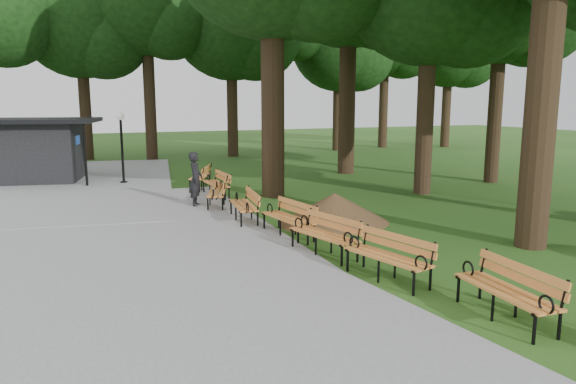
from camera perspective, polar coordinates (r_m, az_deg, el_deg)
name	(u,v)px	position (r m, az deg, el deg)	size (l,w,h in m)	color
ground	(346,269)	(10.54, 6.31, -8.35)	(100.00, 100.00, 0.00)	#244F16
path	(119,251)	(12.16, -17.92, -6.16)	(12.00, 38.00, 0.06)	gray
person	(196,179)	(16.71, -10.00, 1.36)	(0.63, 0.41, 1.73)	black
kiosk	(38,150)	(23.93, -25.55, 4.11)	(4.15, 3.61, 2.60)	black
lamp_post	(121,132)	(22.02, -17.67, 6.24)	(0.32, 0.32, 2.87)	black
dirt_mound	(334,208)	(14.29, 5.07, -1.76)	(2.61, 2.61, 0.84)	#47301C
bench_1	(506,292)	(8.70, 22.56, -9.96)	(1.90, 0.64, 0.88)	orange
bench_2	(387,257)	(9.90, 10.72, -7.00)	(1.90, 0.64, 0.88)	orange
bench_3	(324,235)	(11.33, 3.90, -4.70)	(1.90, 0.64, 0.88)	orange
bench_4	(288,218)	(12.90, -0.01, -2.89)	(1.90, 0.64, 0.88)	orange
bench_5	(244,206)	(14.54, -4.85, -1.47)	(1.90, 0.64, 0.88)	orange
bench_6	(217,192)	(16.72, -7.74, -0.05)	(1.90, 0.64, 0.88)	orange
bench_7	(216,184)	(18.47, -7.85, 0.88)	(1.90, 0.64, 0.88)	orange
bench_8	(200,176)	(20.42, -9.53, 1.68)	(1.90, 0.64, 0.88)	orange
tree_backdrop	(252,19)	(33.74, -3.92, 18.21)	(36.54, 8.93, 16.46)	black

